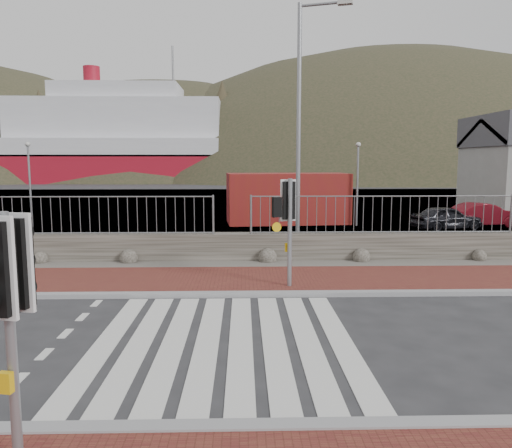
{
  "coord_description": "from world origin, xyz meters",
  "views": [
    {
      "loc": [
        0.35,
        -8.62,
        3.24
      ],
      "look_at": [
        0.65,
        3.0,
        1.75
      ],
      "focal_mm": 35.0,
      "sensor_mm": 36.0,
      "label": 1
    }
  ],
  "objects_px": {
    "shipping_container": "(287,198)",
    "car_a": "(446,218)",
    "car_b": "(483,215)",
    "streetlight": "(303,117)",
    "ferry": "(77,146)",
    "traffic_signal_far": "(289,210)",
    "traffic_signal_near": "(8,288)"
  },
  "relations": [
    {
      "from": "shipping_container",
      "to": "car_a",
      "type": "relative_size",
      "value": 1.87
    },
    {
      "from": "car_b",
      "to": "streetlight",
      "type": "bearing_deg",
      "value": 115.76
    },
    {
      "from": "ferry",
      "to": "traffic_signal_far",
      "type": "relative_size",
      "value": 17.92
    },
    {
      "from": "traffic_signal_far",
      "to": "car_b",
      "type": "height_order",
      "value": "traffic_signal_far"
    },
    {
      "from": "car_a",
      "to": "streetlight",
      "type": "bearing_deg",
      "value": 116.48
    },
    {
      "from": "ferry",
      "to": "car_b",
      "type": "distance_m",
      "value": 64.29
    },
    {
      "from": "traffic_signal_near",
      "to": "shipping_container",
      "type": "bearing_deg",
      "value": 88.87
    },
    {
      "from": "streetlight",
      "to": "car_b",
      "type": "bearing_deg",
      "value": 55.68
    },
    {
      "from": "traffic_signal_near",
      "to": "streetlight",
      "type": "bearing_deg",
      "value": 81.18
    },
    {
      "from": "traffic_signal_far",
      "to": "ferry",
      "type": "bearing_deg",
      "value": -84.04
    },
    {
      "from": "streetlight",
      "to": "traffic_signal_near",
      "type": "bearing_deg",
      "value": -91.43
    },
    {
      "from": "ferry",
      "to": "car_a",
      "type": "bearing_deg",
      "value": -57.15
    },
    {
      "from": "car_b",
      "to": "traffic_signal_near",
      "type": "bearing_deg",
      "value": 132.42
    },
    {
      "from": "car_a",
      "to": "ferry",
      "type": "bearing_deg",
      "value": 19.43
    },
    {
      "from": "shipping_container",
      "to": "traffic_signal_far",
      "type": "bearing_deg",
      "value": -100.16
    },
    {
      "from": "car_a",
      "to": "car_b",
      "type": "distance_m",
      "value": 2.43
    },
    {
      "from": "ferry",
      "to": "traffic_signal_near",
      "type": "xyz_separation_m",
      "value": [
        22.64,
        -71.59,
        -3.39
      ]
    },
    {
      "from": "shipping_container",
      "to": "car_b",
      "type": "distance_m",
      "value": 9.66
    },
    {
      "from": "traffic_signal_near",
      "to": "car_a",
      "type": "relative_size",
      "value": 0.83
    },
    {
      "from": "streetlight",
      "to": "shipping_container",
      "type": "distance_m",
      "value": 9.71
    },
    {
      "from": "traffic_signal_far",
      "to": "car_b",
      "type": "bearing_deg",
      "value": -148.5
    },
    {
      "from": "traffic_signal_near",
      "to": "traffic_signal_far",
      "type": "bearing_deg",
      "value": 76.15
    },
    {
      "from": "traffic_signal_far",
      "to": "shipping_container",
      "type": "relative_size",
      "value": 0.45
    },
    {
      "from": "traffic_signal_near",
      "to": "car_a",
      "type": "height_order",
      "value": "traffic_signal_near"
    },
    {
      "from": "traffic_signal_near",
      "to": "shipping_container",
      "type": "relative_size",
      "value": 0.44
    },
    {
      "from": "ferry",
      "to": "shipping_container",
      "type": "bearing_deg",
      "value": -61.72
    },
    {
      "from": "car_a",
      "to": "shipping_container",
      "type": "bearing_deg",
      "value": 55.66
    },
    {
      "from": "shipping_container",
      "to": "streetlight",
      "type": "bearing_deg",
      "value": -97.2
    },
    {
      "from": "traffic_signal_far",
      "to": "streetlight",
      "type": "bearing_deg",
      "value": -117.22
    },
    {
      "from": "shipping_container",
      "to": "car_a",
      "type": "xyz_separation_m",
      "value": [
        7.25,
        -2.77,
        -0.72
      ]
    },
    {
      "from": "traffic_signal_near",
      "to": "streetlight",
      "type": "xyz_separation_m",
      "value": [
        4.34,
        11.74,
        2.68
      ]
    },
    {
      "from": "ferry",
      "to": "shipping_container",
      "type": "relative_size",
      "value": 8.1
    }
  ]
}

